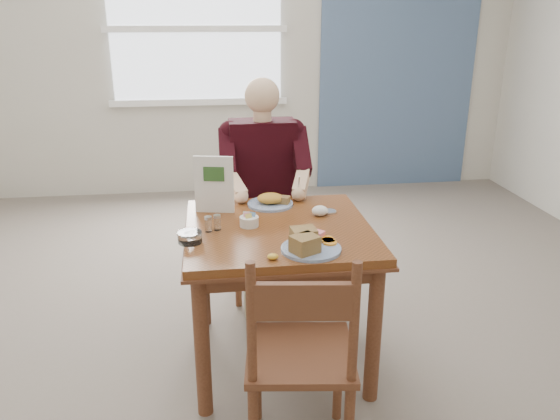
{
  "coord_description": "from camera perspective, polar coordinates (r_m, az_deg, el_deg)",
  "views": [
    {
      "loc": [
        -0.32,
        -2.47,
        1.73
      ],
      "look_at": [
        0.01,
        0.0,
        0.83
      ],
      "focal_mm": 35.0,
      "sensor_mm": 36.0,
      "label": 1
    }
  ],
  "objects": [
    {
      "name": "chair_far",
      "position": [
        3.51,
        -1.81,
        -1.09
      ],
      "size": [
        0.42,
        0.42,
        0.95
      ],
      "color": "brown",
      "rests_on": "ground"
    },
    {
      "name": "napkin",
      "position": [
        2.82,
        4.19,
        -0.07
      ],
      "size": [
        0.1,
        0.1,
        0.05
      ],
      "primitive_type": "ellipsoid",
      "rotation": [
        0.0,
        0.0,
        0.42
      ],
      "color": "white",
      "rests_on": "table"
    },
    {
      "name": "lemon_wedge",
      "position": [
        2.32,
        -0.76,
        -4.9
      ],
      "size": [
        0.06,
        0.05,
        0.03
      ],
      "primitive_type": "ellipsoid",
      "rotation": [
        0.0,
        0.0,
        -0.39
      ],
      "color": "yellow",
      "rests_on": "table"
    },
    {
      "name": "caddy",
      "position": [
        2.67,
        -3.25,
        -1.18
      ],
      "size": [
        0.11,
        0.11,
        0.07
      ],
      "color": "white",
      "rests_on": "table"
    },
    {
      "name": "metal_dish",
      "position": [
        2.87,
        5.15,
        -0.16
      ],
      "size": [
        0.08,
        0.08,
        0.01
      ],
      "primitive_type": "cylinder",
      "rotation": [
        0.0,
        0.0,
        -0.09
      ],
      "color": "silver",
      "rests_on": "table"
    },
    {
      "name": "table",
      "position": [
        2.72,
        -0.15,
        -3.88
      ],
      "size": [
        0.92,
        0.92,
        0.75
      ],
      "color": "brown",
      "rests_on": "ground"
    },
    {
      "name": "creamer",
      "position": [
        2.51,
        -9.39,
        -2.8
      ],
      "size": [
        0.14,
        0.14,
        0.05
      ],
      "color": "white",
      "rests_on": "table"
    },
    {
      "name": "window",
      "position": [
        5.44,
        -8.79,
        18.2
      ],
      "size": [
        1.72,
        0.04,
        1.42
      ],
      "color": "white",
      "rests_on": "wall_back"
    },
    {
      "name": "floor",
      "position": [
        3.03,
        -0.14,
        -14.99
      ],
      "size": [
        6.0,
        6.0,
        0.0
      ],
      "primitive_type": "plane",
      "color": "#686054",
      "rests_on": "ground"
    },
    {
      "name": "accent_panel",
      "position": [
        5.79,
        12.37,
        16.09
      ],
      "size": [
        1.6,
        0.02,
        2.8
      ],
      "primitive_type": "cube",
      "color": "#476084",
      "rests_on": "ground"
    },
    {
      "name": "far_plate",
      "position": [
        2.96,
        -0.91,
        0.96
      ],
      "size": [
        0.33,
        0.33,
        0.07
      ],
      "color": "white",
      "rests_on": "table"
    },
    {
      "name": "diner",
      "position": [
        3.32,
        -1.71,
        3.72
      ],
      "size": [
        0.53,
        0.56,
        1.39
      ],
      "color": "tan",
      "rests_on": "chair_far"
    },
    {
      "name": "wall_back",
      "position": [
        5.49,
        -4.32,
        16.29
      ],
      "size": [
        5.5,
        0.0,
        5.5
      ],
      "primitive_type": "plane",
      "rotation": [
        1.57,
        0.0,
        0.0
      ],
      "color": "beige",
      "rests_on": "ground"
    },
    {
      "name": "chair_near",
      "position": [
        2.19,
        2.14,
        -15.18
      ],
      "size": [
        0.47,
        0.47,
        0.95
      ],
      "color": "brown",
      "rests_on": "ground"
    },
    {
      "name": "shakers",
      "position": [
        2.63,
        -7.03,
        -1.38
      ],
      "size": [
        0.09,
        0.06,
        0.08
      ],
      "color": "white",
      "rests_on": "table"
    },
    {
      "name": "menu",
      "position": [
        2.84,
        -6.92,
        2.69
      ],
      "size": [
        0.2,
        0.06,
        0.3
      ],
      "color": "white",
      "rests_on": "table"
    },
    {
      "name": "near_plate",
      "position": [
        2.4,
        2.95,
        -3.51
      ],
      "size": [
        0.34,
        0.34,
        0.09
      ],
      "color": "white",
      "rests_on": "table"
    }
  ]
}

